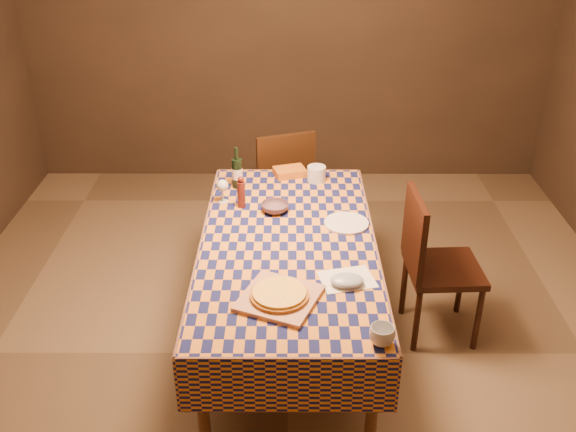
{
  "coord_description": "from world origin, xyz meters",
  "views": [
    {
      "loc": [
        0.01,
        -2.93,
        2.54
      ],
      "look_at": [
        0.0,
        0.05,
        0.9
      ],
      "focal_mm": 40.0,
      "sensor_mm": 36.0,
      "label": 1
    }
  ],
  "objects_px": {
    "pizza": "(279,294)",
    "wine_bottle": "(237,173)",
    "cutting_board": "(279,298)",
    "white_plate": "(346,223)",
    "bowl": "(275,208)",
    "chair_far": "(281,182)",
    "chair_right": "(431,259)",
    "dining_table": "(288,254)"
  },
  "relations": [
    {
      "from": "pizza",
      "to": "wine_bottle",
      "type": "bearing_deg",
      "value": 103.22
    },
    {
      "from": "dining_table",
      "to": "bowl",
      "type": "bearing_deg",
      "value": 102.59
    },
    {
      "from": "bowl",
      "to": "chair_right",
      "type": "bearing_deg",
      "value": -7.72
    },
    {
      "from": "chair_far",
      "to": "chair_right",
      "type": "distance_m",
      "value": 1.36
    },
    {
      "from": "bowl",
      "to": "chair_far",
      "type": "height_order",
      "value": "chair_far"
    },
    {
      "from": "dining_table",
      "to": "pizza",
      "type": "relative_size",
      "value": 5.26
    },
    {
      "from": "dining_table",
      "to": "bowl",
      "type": "xyz_separation_m",
      "value": [
        -0.08,
        0.34,
        0.1
      ]
    },
    {
      "from": "cutting_board",
      "to": "white_plate",
      "type": "bearing_deg",
      "value": 62.77
    },
    {
      "from": "pizza",
      "to": "chair_right",
      "type": "bearing_deg",
      "value": 40.2
    },
    {
      "from": "cutting_board",
      "to": "white_plate",
      "type": "relative_size",
      "value": 1.35
    },
    {
      "from": "bowl",
      "to": "wine_bottle",
      "type": "relative_size",
      "value": 0.61
    },
    {
      "from": "bowl",
      "to": "chair_far",
      "type": "bearing_deg",
      "value": 88.57
    },
    {
      "from": "bowl",
      "to": "white_plate",
      "type": "xyz_separation_m",
      "value": [
        0.4,
        -0.15,
        -0.02
      ]
    },
    {
      "from": "pizza",
      "to": "wine_bottle",
      "type": "distance_m",
      "value": 1.21
    },
    {
      "from": "white_plate",
      "to": "chair_right",
      "type": "relative_size",
      "value": 0.27
    },
    {
      "from": "pizza",
      "to": "bowl",
      "type": "xyz_separation_m",
      "value": [
        -0.04,
        0.86,
        -0.01
      ]
    },
    {
      "from": "wine_bottle",
      "to": "pizza",
      "type": "bearing_deg",
      "value": -76.78
    },
    {
      "from": "chair_far",
      "to": "bowl",
      "type": "bearing_deg",
      "value": -91.43
    },
    {
      "from": "dining_table",
      "to": "cutting_board",
      "type": "distance_m",
      "value": 0.53
    },
    {
      "from": "white_plate",
      "to": "chair_right",
      "type": "height_order",
      "value": "chair_right"
    },
    {
      "from": "chair_right",
      "to": "wine_bottle",
      "type": "bearing_deg",
      "value": 158.96
    },
    {
      "from": "cutting_board",
      "to": "wine_bottle",
      "type": "xyz_separation_m",
      "value": [
        -0.28,
        1.18,
        0.09
      ]
    },
    {
      "from": "wine_bottle",
      "to": "chair_far",
      "type": "height_order",
      "value": "wine_bottle"
    },
    {
      "from": "wine_bottle",
      "to": "chair_right",
      "type": "height_order",
      "value": "wine_bottle"
    },
    {
      "from": "bowl",
      "to": "chair_far",
      "type": "xyz_separation_m",
      "value": [
        0.02,
        0.9,
        -0.27
      ]
    },
    {
      "from": "chair_right",
      "to": "dining_table",
      "type": "bearing_deg",
      "value": -165.33
    },
    {
      "from": "cutting_board",
      "to": "wine_bottle",
      "type": "distance_m",
      "value": 1.21
    },
    {
      "from": "pizza",
      "to": "bowl",
      "type": "bearing_deg",
      "value": 92.52
    },
    {
      "from": "cutting_board",
      "to": "chair_far",
      "type": "relative_size",
      "value": 0.36
    },
    {
      "from": "wine_bottle",
      "to": "chair_far",
      "type": "bearing_deg",
      "value": 65.87
    },
    {
      "from": "pizza",
      "to": "white_plate",
      "type": "xyz_separation_m",
      "value": [
        0.36,
        0.71,
        -0.03
      ]
    },
    {
      "from": "bowl",
      "to": "white_plate",
      "type": "height_order",
      "value": "bowl"
    },
    {
      "from": "pizza",
      "to": "bowl",
      "type": "distance_m",
      "value": 0.86
    },
    {
      "from": "bowl",
      "to": "chair_far",
      "type": "distance_m",
      "value": 0.94
    },
    {
      "from": "bowl",
      "to": "dining_table",
      "type": "bearing_deg",
      "value": -77.41
    },
    {
      "from": "white_plate",
      "to": "chair_right",
      "type": "bearing_deg",
      "value": 3.27
    },
    {
      "from": "bowl",
      "to": "white_plate",
      "type": "distance_m",
      "value": 0.43
    },
    {
      "from": "bowl",
      "to": "wine_bottle",
      "type": "distance_m",
      "value": 0.41
    },
    {
      "from": "pizza",
      "to": "wine_bottle",
      "type": "relative_size",
      "value": 1.32
    },
    {
      "from": "dining_table",
      "to": "cutting_board",
      "type": "xyz_separation_m",
      "value": [
        -0.04,
        -0.52,
        0.09
      ]
    },
    {
      "from": "bowl",
      "to": "pizza",
      "type": "bearing_deg",
      "value": -87.48
    },
    {
      "from": "bowl",
      "to": "chair_right",
      "type": "height_order",
      "value": "chair_right"
    }
  ]
}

